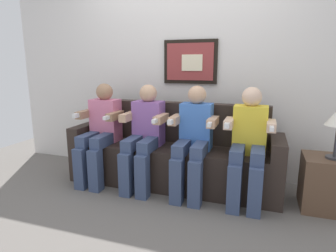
{
  "coord_description": "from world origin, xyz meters",
  "views": [
    {
      "loc": [
        0.91,
        -2.54,
        1.31
      ],
      "look_at": [
        0.0,
        0.15,
        0.7
      ],
      "focal_mm": 30.25,
      "sensor_mm": 36.0,
      "label": 1
    }
  ],
  "objects_px": {
    "couch": "(173,157)",
    "person_right_center": "(193,137)",
    "person_rightmost": "(249,141)",
    "side_table_right": "(325,183)",
    "person_leftmost": "(101,129)",
    "person_left_center": "(144,133)"
  },
  "relations": [
    {
      "from": "person_right_center",
      "to": "person_rightmost",
      "type": "xyz_separation_m",
      "value": [
        0.54,
        0.0,
        0.0
      ]
    },
    {
      "from": "person_left_center",
      "to": "side_table_right",
      "type": "bearing_deg",
      "value": 1.98
    },
    {
      "from": "person_leftmost",
      "to": "person_rightmost",
      "type": "relative_size",
      "value": 1.0
    },
    {
      "from": "couch",
      "to": "person_right_center",
      "type": "height_order",
      "value": "person_right_center"
    },
    {
      "from": "couch",
      "to": "person_leftmost",
      "type": "xyz_separation_m",
      "value": [
        -0.81,
        -0.17,
        0.29
      ]
    },
    {
      "from": "person_rightmost",
      "to": "person_leftmost",
      "type": "bearing_deg",
      "value": 180.0
    },
    {
      "from": "person_left_center",
      "to": "person_right_center",
      "type": "height_order",
      "value": "same"
    },
    {
      "from": "couch",
      "to": "person_rightmost",
      "type": "relative_size",
      "value": 2.07
    },
    {
      "from": "side_table_right",
      "to": "person_leftmost",
      "type": "bearing_deg",
      "value": -178.47
    },
    {
      "from": "person_leftmost",
      "to": "person_left_center",
      "type": "bearing_deg",
      "value": 0.05
    },
    {
      "from": "person_leftmost",
      "to": "person_right_center",
      "type": "distance_m",
      "value": 1.07
    },
    {
      "from": "person_right_center",
      "to": "side_table_right",
      "type": "distance_m",
      "value": 1.28
    },
    {
      "from": "person_rightmost",
      "to": "side_table_right",
      "type": "bearing_deg",
      "value": 5.08
    },
    {
      "from": "person_leftmost",
      "to": "person_left_center",
      "type": "distance_m",
      "value": 0.54
    },
    {
      "from": "side_table_right",
      "to": "person_right_center",
      "type": "bearing_deg",
      "value": -177.14
    },
    {
      "from": "couch",
      "to": "person_rightmost",
      "type": "height_order",
      "value": "person_rightmost"
    },
    {
      "from": "couch",
      "to": "person_right_center",
      "type": "distance_m",
      "value": 0.43
    },
    {
      "from": "couch",
      "to": "side_table_right",
      "type": "bearing_deg",
      "value": -4.09
    },
    {
      "from": "person_left_center",
      "to": "person_rightmost",
      "type": "relative_size",
      "value": 1.0
    },
    {
      "from": "person_leftmost",
      "to": "side_table_right",
      "type": "distance_m",
      "value": 2.33
    },
    {
      "from": "person_rightmost",
      "to": "side_table_right",
      "type": "relative_size",
      "value": 2.22
    },
    {
      "from": "person_rightmost",
      "to": "person_left_center",
      "type": "bearing_deg",
      "value": 179.98
    }
  ]
}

